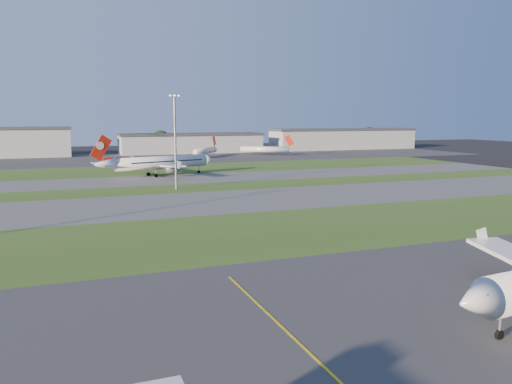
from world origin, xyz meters
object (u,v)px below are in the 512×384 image
airliner_taxiing (161,163)px  light_mast_centre (175,135)px  mini_jet_near (206,151)px  mini_jet_far (265,149)px

airliner_taxiing → light_mast_centre: size_ratio=1.56×
mini_jet_near → light_mast_centre: light_mast_centre is taller
airliner_taxiing → mini_jet_far: bearing=-148.6°
mini_jet_far → mini_jet_near: bearing=-146.5°
light_mast_centre → mini_jet_far: bearing=57.5°
airliner_taxiing → mini_jet_far: airliner_taxiing is taller
airliner_taxiing → mini_jet_near: 84.29m
mini_jet_far → light_mast_centre: size_ratio=0.98×
mini_jet_far → light_mast_centre: bearing=-91.1°
airliner_taxiing → mini_jet_far: size_ratio=1.59×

